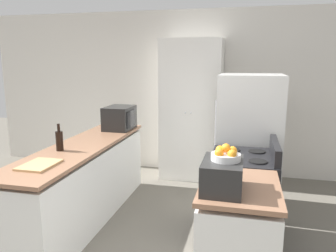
# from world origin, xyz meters

# --- Properties ---
(wall_back) EXTENTS (7.00, 0.06, 2.60)m
(wall_back) POSITION_xyz_m (0.00, 3.35, 1.30)
(wall_back) COLOR silver
(wall_back) RESTS_ON ground_plane
(counter_left) EXTENTS (0.60, 2.46, 0.89)m
(counter_left) POSITION_xyz_m (-0.88, 1.33, 0.43)
(counter_left) COLOR silver
(counter_left) RESTS_ON ground_plane
(counter_right) EXTENTS (0.60, 0.82, 0.89)m
(counter_right) POSITION_xyz_m (0.88, 0.51, 0.43)
(counter_right) COLOR silver
(counter_right) RESTS_ON ground_plane
(pantry_cabinet) EXTENTS (0.92, 0.55, 2.14)m
(pantry_cabinet) POSITION_xyz_m (0.08, 3.04, 1.07)
(pantry_cabinet) COLOR white
(pantry_cabinet) RESTS_ON ground_plane
(stove) EXTENTS (0.66, 0.74, 1.05)m
(stove) POSITION_xyz_m (0.90, 1.31, 0.45)
(stove) COLOR black
(stove) RESTS_ON ground_plane
(refrigerator) EXTENTS (0.76, 0.74, 1.66)m
(refrigerator) POSITION_xyz_m (0.95, 2.09, 0.83)
(refrigerator) COLOR white
(refrigerator) RESTS_ON ground_plane
(microwave) EXTENTS (0.35, 0.46, 0.31)m
(microwave) POSITION_xyz_m (-0.78, 2.23, 1.05)
(microwave) COLOR black
(microwave) RESTS_ON counter_left
(wine_bottle) EXTENTS (0.08, 0.08, 0.28)m
(wine_bottle) POSITION_xyz_m (-0.98, 1.06, 1.00)
(wine_bottle) COLOR black
(wine_bottle) RESTS_ON counter_left
(toaster_oven) EXTENTS (0.29, 0.41, 0.22)m
(toaster_oven) POSITION_xyz_m (0.75, 0.38, 1.00)
(toaster_oven) COLOR black
(toaster_oven) RESTS_ON counter_right
(fruit_bowl) EXTENTS (0.21, 0.21, 0.12)m
(fruit_bowl) POSITION_xyz_m (0.77, 0.39, 1.16)
(fruit_bowl) COLOR silver
(fruit_bowl) RESTS_ON toaster_oven
(cutting_board) EXTENTS (0.27, 0.36, 0.02)m
(cutting_board) POSITION_xyz_m (-0.88, 0.55, 0.90)
(cutting_board) COLOR tan
(cutting_board) RESTS_ON counter_left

